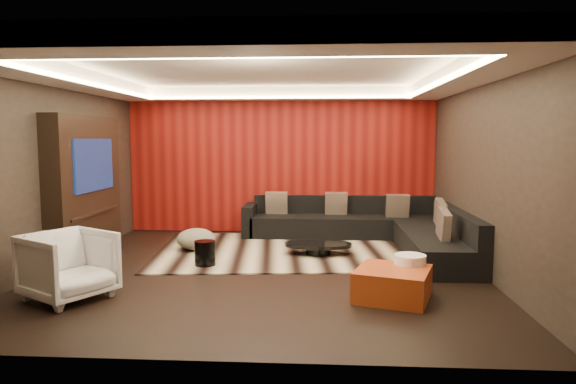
# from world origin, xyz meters

# --- Properties ---
(floor) EXTENTS (6.00, 6.00, 0.02)m
(floor) POSITION_xyz_m (0.00, 0.00, -0.01)
(floor) COLOR black
(floor) RESTS_ON ground
(ceiling) EXTENTS (6.00, 6.00, 0.02)m
(ceiling) POSITION_xyz_m (0.00, 0.00, 2.81)
(ceiling) COLOR silver
(ceiling) RESTS_ON ground
(wall_back) EXTENTS (6.00, 0.02, 2.80)m
(wall_back) POSITION_xyz_m (0.00, 3.01, 1.40)
(wall_back) COLOR black
(wall_back) RESTS_ON ground
(wall_left) EXTENTS (0.02, 6.00, 2.80)m
(wall_left) POSITION_xyz_m (-3.01, 0.00, 1.40)
(wall_left) COLOR black
(wall_left) RESTS_ON ground
(wall_right) EXTENTS (0.02, 6.00, 2.80)m
(wall_right) POSITION_xyz_m (3.01, 0.00, 1.40)
(wall_right) COLOR black
(wall_right) RESTS_ON ground
(red_feature_wall) EXTENTS (5.98, 0.05, 2.78)m
(red_feature_wall) POSITION_xyz_m (0.00, 2.97, 1.40)
(red_feature_wall) COLOR #6B0C0A
(red_feature_wall) RESTS_ON ground
(soffit_back) EXTENTS (6.00, 0.60, 0.22)m
(soffit_back) POSITION_xyz_m (0.00, 2.70, 2.69)
(soffit_back) COLOR silver
(soffit_back) RESTS_ON ground
(soffit_front) EXTENTS (6.00, 0.60, 0.22)m
(soffit_front) POSITION_xyz_m (0.00, -2.70, 2.69)
(soffit_front) COLOR silver
(soffit_front) RESTS_ON ground
(soffit_left) EXTENTS (0.60, 4.80, 0.22)m
(soffit_left) POSITION_xyz_m (-2.70, 0.00, 2.69)
(soffit_left) COLOR silver
(soffit_left) RESTS_ON ground
(soffit_right) EXTENTS (0.60, 4.80, 0.22)m
(soffit_right) POSITION_xyz_m (2.70, 0.00, 2.69)
(soffit_right) COLOR silver
(soffit_right) RESTS_ON ground
(cove_back) EXTENTS (4.80, 0.08, 0.04)m
(cove_back) POSITION_xyz_m (0.00, 2.36, 2.60)
(cove_back) COLOR #FFD899
(cove_back) RESTS_ON ground
(cove_front) EXTENTS (4.80, 0.08, 0.04)m
(cove_front) POSITION_xyz_m (0.00, -2.36, 2.60)
(cove_front) COLOR #FFD899
(cove_front) RESTS_ON ground
(cove_left) EXTENTS (0.08, 4.80, 0.04)m
(cove_left) POSITION_xyz_m (-2.36, 0.00, 2.60)
(cove_left) COLOR #FFD899
(cove_left) RESTS_ON ground
(cove_right) EXTENTS (0.08, 4.80, 0.04)m
(cove_right) POSITION_xyz_m (2.36, 0.00, 2.60)
(cove_right) COLOR #FFD899
(cove_right) RESTS_ON ground
(tv_surround) EXTENTS (0.30, 2.00, 2.20)m
(tv_surround) POSITION_xyz_m (-2.85, 0.60, 1.10)
(tv_surround) COLOR black
(tv_surround) RESTS_ON ground
(tv_screen) EXTENTS (0.04, 1.30, 0.80)m
(tv_screen) POSITION_xyz_m (-2.69, 0.60, 1.45)
(tv_screen) COLOR black
(tv_screen) RESTS_ON ground
(tv_shelf) EXTENTS (0.04, 1.60, 0.04)m
(tv_shelf) POSITION_xyz_m (-2.69, 0.60, 0.70)
(tv_shelf) COLOR black
(tv_shelf) RESTS_ON ground
(rug) EXTENTS (4.26, 3.35, 0.02)m
(rug) POSITION_xyz_m (0.13, 1.27, 0.01)
(rug) COLOR #C2AF8E
(rug) RESTS_ON floor
(coffee_table) EXTENTS (1.09, 1.09, 0.18)m
(coffee_table) POSITION_xyz_m (0.76, 0.97, 0.11)
(coffee_table) COLOR black
(coffee_table) RESTS_ON rug
(drum_stool) EXTENTS (0.35, 0.35, 0.36)m
(drum_stool) POSITION_xyz_m (-0.88, 0.15, 0.20)
(drum_stool) COLOR black
(drum_stool) RESTS_ON rug
(striped_pouf) EXTENTS (0.74, 0.74, 0.35)m
(striped_pouf) POSITION_xyz_m (-1.26, 1.19, 0.19)
(striped_pouf) COLOR beige
(striped_pouf) RESTS_ON rug
(white_side_table) EXTENTS (0.40, 0.40, 0.47)m
(white_side_table) POSITION_xyz_m (1.86, -0.97, 0.23)
(white_side_table) COLOR white
(white_side_table) RESTS_ON floor
(orange_ottoman) EXTENTS (1.01, 1.01, 0.36)m
(orange_ottoman) POSITION_xyz_m (1.63, -1.21, 0.18)
(orange_ottoman) COLOR #A64615
(orange_ottoman) RESTS_ON floor
(armchair) EXTENTS (1.18, 1.17, 0.79)m
(armchair) POSITION_xyz_m (-2.11, -1.46, 0.40)
(armchair) COLOR silver
(armchair) RESTS_ON floor
(sectional_sofa) EXTENTS (3.65, 3.50, 0.75)m
(sectional_sofa) POSITION_xyz_m (1.73, 1.86, 0.26)
(sectional_sofa) COLOR black
(sectional_sofa) RESTS_ON floor
(throw_pillows) EXTENTS (3.08, 2.69, 0.50)m
(throw_pillows) POSITION_xyz_m (1.72, 1.90, 0.62)
(throw_pillows) COLOR tan
(throw_pillows) RESTS_ON sectional_sofa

